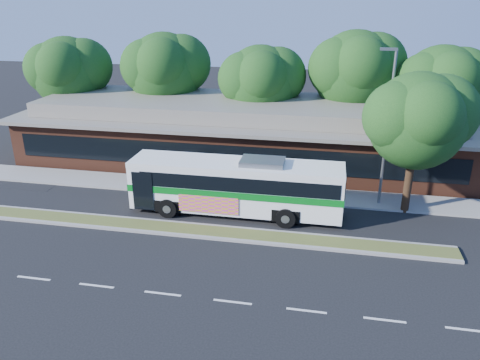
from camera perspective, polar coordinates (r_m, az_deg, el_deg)
The scene contains 14 objects.
ground at distance 24.46m, azimuth -5.42°, elevation -6.96°, with size 120.00×120.00×0.00m, color black.
median_strip at distance 24.93m, azimuth -5.04°, elevation -6.16°, with size 26.00×1.10×0.15m, color #464F21.
sidewalk at distance 30.02m, azimuth -2.05°, elevation -1.13°, with size 44.00×2.60×0.12m, color gray.
parking_lot at distance 40.75m, azimuth -26.33°, elevation 2.71°, with size 14.00×12.00×0.01m, color black.
plaza_building at distance 35.44m, azimuth 0.30°, elevation 6.03°, with size 33.20×11.20×4.45m.
lamp_post at distance 27.59m, azimuth 17.49°, elevation 6.44°, with size 0.93×0.18×9.07m.
tree_bg_a at distance 41.76m, azimuth -19.66°, elevation 12.45°, with size 6.47×5.80×8.63m.
tree_bg_b at distance 39.28m, azimuth -8.52°, elevation 13.33°, with size 6.69×6.00×9.00m.
tree_bg_c at distance 36.53m, azimuth 3.16°, elevation 12.04°, with size 6.24×5.60×8.26m.
tree_bg_d at distance 37.13m, azimuth 14.52°, elevation 12.85°, with size 6.91×6.20×9.37m.
tree_bg_e at distance 37.07m, azimuth 23.88°, elevation 10.64°, with size 6.47×5.80×8.50m.
transit_bus at distance 26.18m, azimuth -0.39°, elevation -0.35°, with size 11.96×2.85×3.35m.
sedan at distance 37.42m, azimuth -20.80°, elevation 3.14°, with size 1.93×4.75×1.38m, color #B0B4B8.
sidewalk_tree at distance 27.17m, azimuth 21.56°, elevation 6.99°, with size 5.86×5.26×8.00m.
Camera 1 is at (6.33, -20.54, 11.68)m, focal length 35.00 mm.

